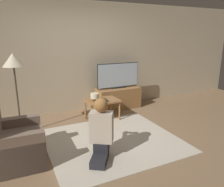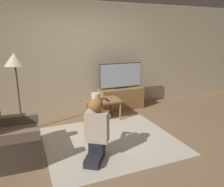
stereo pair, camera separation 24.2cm
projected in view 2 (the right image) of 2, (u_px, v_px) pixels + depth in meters
The scene contains 11 objects.
ground_plane at pixel (111, 141), 3.89m from camera, with size 10.00×10.00×0.00m, color #896B4C.
wall_back at pixel (81, 57), 5.27m from camera, with size 10.00×0.06×2.60m.
rug at pixel (111, 140), 3.89m from camera, with size 2.24×2.01×0.02m.
tv_stand at pixel (121, 98), 5.56m from camera, with size 1.11×0.45×0.53m.
tv at pixel (121, 76), 5.41m from camera, with size 1.11×0.08×0.63m.
coffee_table at pixel (103, 102), 4.78m from camera, with size 0.72×0.50×0.45m.
floor_lamp at pixel (15, 66), 3.94m from camera, with size 0.37×0.37×1.52m.
armchair at pixel (12, 141), 3.23m from camera, with size 0.74×0.82×0.89m.
person_kneeling at pixel (97, 128), 3.25m from camera, with size 0.63×0.79×0.93m.
table_lamp at pixel (96, 96), 4.67m from camera, with size 0.18×0.18×0.17m.
remote at pixel (107, 100), 4.69m from camera, with size 0.04×0.15×0.02m.
Camera 2 is at (-1.32, -3.28, 1.83)m, focal length 35.00 mm.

